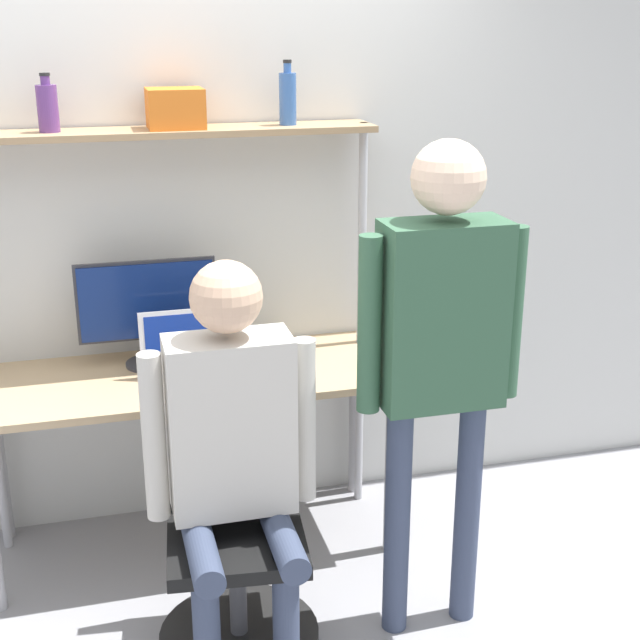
% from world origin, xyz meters
% --- Properties ---
extents(ground_plane, '(12.00, 12.00, 0.00)m').
position_xyz_m(ground_plane, '(0.00, 0.00, 0.00)').
color(ground_plane, gray).
extents(wall_back, '(8.00, 0.06, 2.70)m').
position_xyz_m(wall_back, '(0.00, 0.68, 1.35)').
color(wall_back, silver).
rests_on(wall_back, ground_plane).
extents(desk, '(1.66, 0.63, 0.77)m').
position_xyz_m(desk, '(0.00, 0.33, 0.68)').
color(desk, tan).
rests_on(desk, ground_plane).
extents(shelf_unit, '(1.58, 0.25, 1.70)m').
position_xyz_m(shelf_unit, '(0.00, 0.51, 1.43)').
color(shelf_unit, '#997A56').
rests_on(shelf_unit, ground_plane).
extents(monitor, '(0.55, 0.20, 0.43)m').
position_xyz_m(monitor, '(-0.13, 0.47, 1.01)').
color(monitor, '#333338').
rests_on(monitor, desk).
extents(laptop, '(0.35, 0.26, 0.27)m').
position_xyz_m(laptop, '(-0.01, 0.27, 0.84)').
color(laptop, silver).
rests_on(laptop, desk).
extents(cell_phone, '(0.07, 0.15, 0.01)m').
position_xyz_m(cell_phone, '(0.29, 0.24, 0.78)').
color(cell_phone, '#264C8C').
rests_on(cell_phone, desk).
extents(office_chair, '(0.56, 0.56, 0.90)m').
position_xyz_m(office_chair, '(0.07, -0.32, 0.27)').
color(office_chair, black).
rests_on(office_chair, ground_plane).
extents(person_seated, '(0.57, 0.48, 1.40)m').
position_xyz_m(person_seated, '(0.06, -0.36, 0.82)').
color(person_seated, '#38425B').
rests_on(person_seated, ground_plane).
extents(person_standing, '(0.57, 0.24, 1.76)m').
position_xyz_m(person_standing, '(0.76, -0.40, 1.13)').
color(person_standing, '#38425B').
rests_on(person_standing, ground_plane).
extents(bottle_blue, '(0.07, 0.07, 0.25)m').
position_xyz_m(bottle_blue, '(0.46, 0.51, 1.81)').
color(bottle_blue, '#335999').
rests_on(bottle_blue, shelf_unit).
extents(bottle_purple, '(0.08, 0.08, 0.21)m').
position_xyz_m(bottle_purple, '(-0.44, 0.51, 1.79)').
color(bottle_purple, '#593372').
rests_on(bottle_purple, shelf_unit).
extents(storage_box, '(0.21, 0.19, 0.15)m').
position_xyz_m(storage_box, '(0.02, 0.51, 1.78)').
color(storage_box, '#D1661E').
rests_on(storage_box, shelf_unit).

